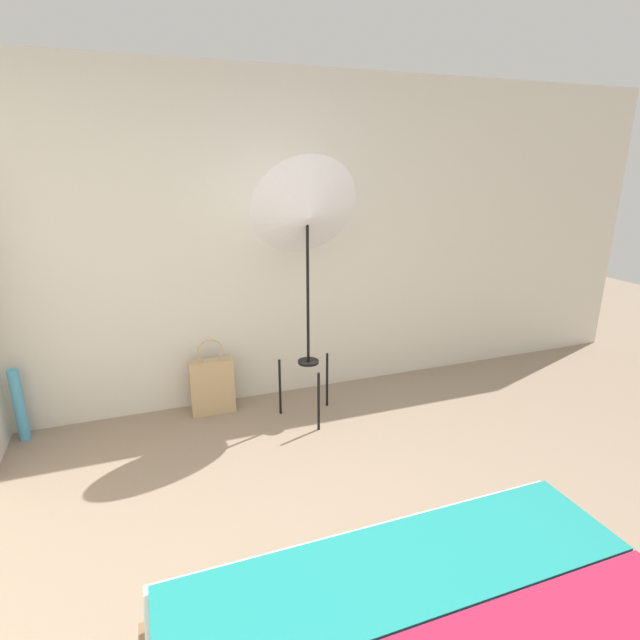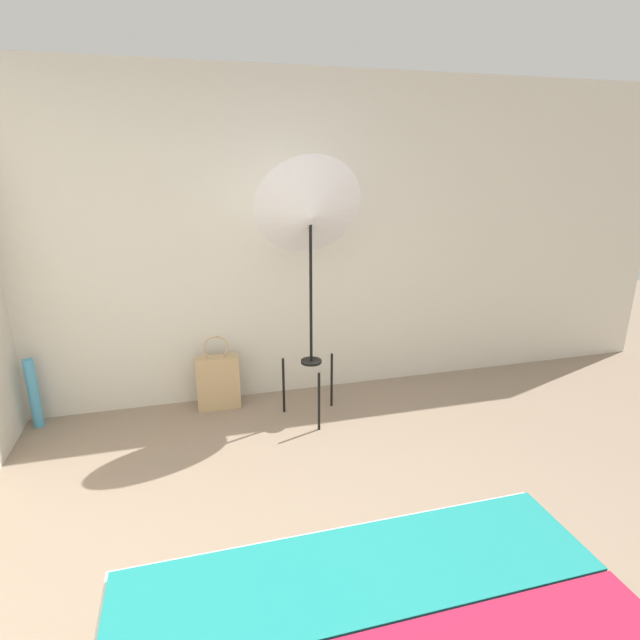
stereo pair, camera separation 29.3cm
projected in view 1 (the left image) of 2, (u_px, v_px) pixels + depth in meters
wall_back at (231, 245)px, 3.88m from camera, size 8.00×0.05×2.60m
photo_umbrella at (307, 214)px, 3.48m from camera, size 0.78×0.48×1.97m
tote_bag at (212, 386)px, 3.95m from camera, size 0.34×0.12×0.62m
paper_roll at (19, 405)px, 3.54m from camera, size 0.07×0.07×0.54m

